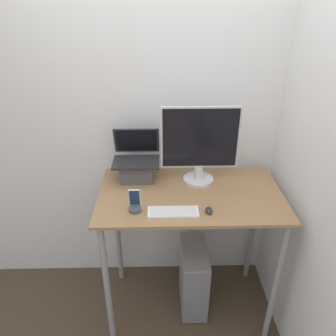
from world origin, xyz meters
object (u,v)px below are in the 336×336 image
object	(u,v)px
laptop	(136,166)
mouse	(209,210)
monitor	(200,147)
keyboard	(173,212)
computer_tower	(193,277)
cell_phone	(135,205)

from	to	relation	value
laptop	mouse	world-z (taller)	laptop
monitor	keyboard	xyz separation A→B (m)	(-0.18, -0.37, -0.24)
computer_tower	laptop	bearing A→B (deg)	157.50
laptop	computer_tower	bearing A→B (deg)	-22.50
mouse	cell_phone	xyz separation A→B (m)	(-0.42, 0.03, 0.02)
monitor	cell_phone	world-z (taller)	monitor
cell_phone	computer_tower	world-z (taller)	cell_phone
monitor	keyboard	world-z (taller)	monitor
laptop	monitor	world-z (taller)	monitor
keyboard	mouse	size ratio (longest dim) A/B	4.47
keyboard	cell_phone	distance (m)	0.22
monitor	keyboard	bearing A→B (deg)	-116.41
monitor	computer_tower	world-z (taller)	monitor
laptop	cell_phone	world-z (taller)	laptop
keyboard	computer_tower	xyz separation A→B (m)	(0.17, 0.24, -0.77)
laptop	mouse	xyz separation A→B (m)	(0.44, -0.40, -0.08)
laptop	mouse	bearing A→B (deg)	-42.44
laptop	keyboard	distance (m)	0.47
monitor	mouse	distance (m)	0.43
monitor	cell_phone	distance (m)	0.56
laptop	monitor	distance (m)	0.44
computer_tower	mouse	bearing A→B (deg)	-80.57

